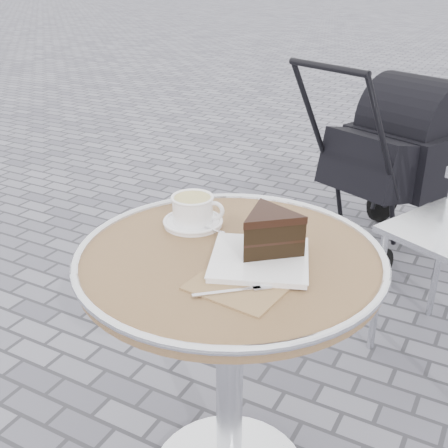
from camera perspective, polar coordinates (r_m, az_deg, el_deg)
The scene contains 4 objects.
cafe_table at distance 1.38m, azimuth 0.60°, elevation -9.13°, with size 0.72×0.72×0.74m.
cappuccino_set at distance 1.42m, azimuth -3.12°, elevation 1.21°, with size 0.17×0.15×0.08m.
cake_plate_set at distance 1.25m, azimuth 4.39°, elevation -1.50°, with size 0.27×0.35×0.11m.
baby_stroller at distance 2.88m, azimuth 17.20°, elevation 5.83°, with size 0.74×1.03×0.98m.
Camera 1 is at (0.53, -1.00, 1.35)m, focal length 45.00 mm.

